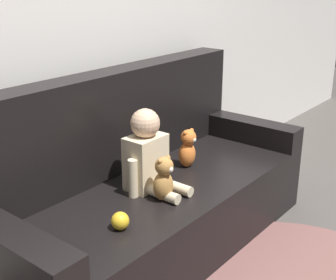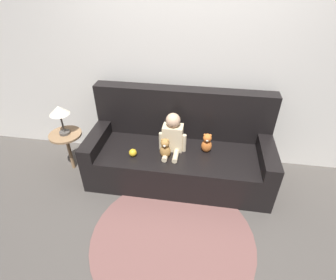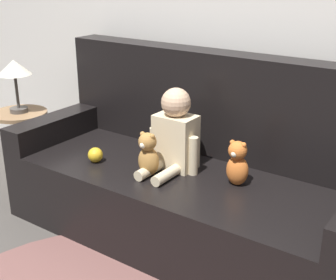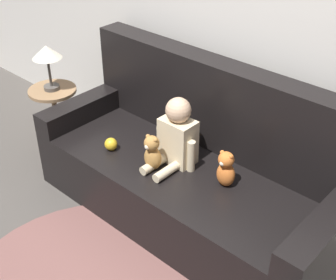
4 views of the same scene
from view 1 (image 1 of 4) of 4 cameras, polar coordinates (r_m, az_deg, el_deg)
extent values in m
plane|color=#4C4742|center=(2.81, -1.40, -12.85)|extent=(12.00, 12.00, 0.00)
cube|color=silver|center=(2.72, -9.91, 14.98)|extent=(8.00, 0.05, 2.60)
cube|color=black|center=(2.70, -1.43, -9.20)|extent=(2.03, 0.82, 0.41)
cube|color=black|center=(2.71, -6.71, 2.26)|extent=(2.03, 0.18, 0.59)
cube|color=black|center=(2.04, -19.12, -11.79)|extent=(0.16, 0.82, 0.15)
cube|color=black|center=(3.30, 9.08, 1.38)|extent=(0.16, 0.82, 0.15)
cube|color=beige|center=(2.51, -2.72, -2.71)|extent=(0.22, 0.15, 0.30)
sphere|color=tan|center=(2.43, -2.81, 2.04)|extent=(0.16, 0.16, 0.16)
cylinder|color=beige|center=(2.42, -0.54, -6.66)|extent=(0.06, 0.19, 0.06)
cylinder|color=beige|center=(2.50, 1.05, -5.79)|extent=(0.06, 0.19, 0.06)
cylinder|color=beige|center=(2.43, -4.28, -4.68)|extent=(0.05, 0.05, 0.21)
cylinder|color=beige|center=(2.60, -0.50, -2.90)|extent=(0.05, 0.05, 0.21)
ellipsoid|color=#AD7A3D|center=(2.40, -0.60, -5.61)|extent=(0.12, 0.10, 0.16)
sphere|color=#AD7A3D|center=(2.35, -0.48, -3.20)|extent=(0.10, 0.10, 0.10)
sphere|color=#AD7A3D|center=(2.31, -0.97, -2.62)|extent=(0.03, 0.03, 0.03)
sphere|color=#AD7A3D|center=(2.35, 0.00, -2.17)|extent=(0.03, 0.03, 0.03)
sphere|color=beige|center=(2.33, 0.25, -3.59)|extent=(0.03, 0.03, 0.03)
ellipsoid|color=orange|center=(2.80, 2.34, -1.76)|extent=(0.11, 0.09, 0.15)
sphere|color=orange|center=(2.76, 2.48, 0.33)|extent=(0.09, 0.09, 0.09)
sphere|color=orange|center=(2.72, 2.11, 0.87)|extent=(0.03, 0.03, 0.03)
sphere|color=orange|center=(2.77, 2.87, 1.19)|extent=(0.03, 0.03, 0.03)
sphere|color=beige|center=(2.74, 3.11, 0.03)|extent=(0.03, 0.03, 0.03)
sphere|color=gold|center=(2.16, -5.85, -9.78)|extent=(0.08, 0.08, 0.08)
camera|label=2|loc=(2.29, 67.27, 25.28)|focal=28.00mm
camera|label=3|loc=(3.06, 47.68, 12.53)|focal=50.00mm
camera|label=4|loc=(3.38, 48.52, 24.31)|focal=50.00mm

